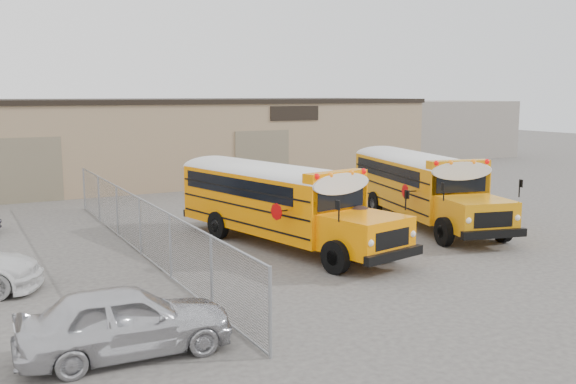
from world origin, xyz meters
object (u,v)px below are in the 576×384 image
school_bus_right (366,166)px  tarp_bundle (359,231)px  car_silver (126,320)px  school_bus_left (188,180)px

school_bus_right → tarp_bundle: (-6.55, -8.97, -0.75)m
school_bus_right → car_silver: 19.64m
tarp_bundle → car_silver: tarp_bundle is taller
school_bus_left → tarp_bundle: 8.69m
school_bus_right → car_silver: school_bus_right is taller
school_bus_left → school_bus_right: (9.06, 0.68, 0.01)m
school_bus_left → school_bus_right: school_bus_right is taller
school_bus_right → car_silver: (-14.66, -13.04, -0.89)m
school_bus_right → tarp_bundle: bearing=-126.1°
tarp_bundle → car_silver: (-8.11, -4.07, -0.14)m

